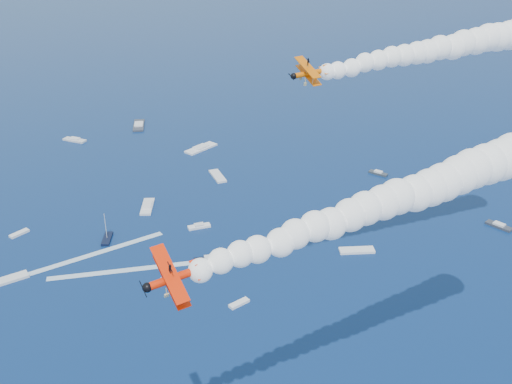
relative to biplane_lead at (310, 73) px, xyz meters
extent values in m
cube|color=#0E1833|center=(-12.87, 39.34, -61.00)|extent=(9.67, 3.20, 0.70)
cube|color=silver|center=(-65.09, 41.32, -61.00)|extent=(10.29, 6.48, 0.70)
cube|color=#323943|center=(52.32, 81.39, -61.00)|extent=(6.01, 6.42, 0.70)
cube|color=black|center=(-40.42, 56.45, -61.00)|extent=(3.49, 7.37, 0.70)
cube|color=#323643|center=(-27.38, 147.84, -61.00)|extent=(5.64, 14.00, 0.70)
cube|color=white|center=(-9.41, 18.93, -61.00)|extent=(5.51, 3.88, 0.70)
cube|color=white|center=(-2.98, 91.19, -61.00)|extent=(4.87, 10.74, 0.70)
cube|color=white|center=(-5.23, 117.38, -61.00)|extent=(13.56, 11.64, 0.70)
cube|color=white|center=(-28.09, 73.67, -61.00)|extent=(5.23, 10.95, 0.70)
cube|color=white|center=(-65.26, 64.97, -61.00)|extent=(5.59, 5.00, 0.70)
cube|color=silver|center=(-52.96, 136.54, -61.00)|extent=(9.51, 7.93, 0.70)
cube|color=white|center=(26.83, 35.37, -61.00)|extent=(10.04, 4.45, 0.70)
cube|color=white|center=(-13.90, 57.77, -61.00)|extent=(6.85, 2.93, 0.70)
cube|color=#323642|center=(72.73, 39.08, -61.00)|extent=(6.10, 7.84, 0.70)
cube|color=white|center=(-36.68, 39.64, -61.32)|extent=(38.02, 2.48, 0.04)
cube|color=white|center=(-42.80, 49.97, -61.32)|extent=(36.15, 15.62, 0.04)
camera|label=1|loc=(-30.82, -97.40, 28.38)|focal=42.58mm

